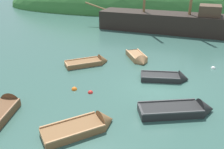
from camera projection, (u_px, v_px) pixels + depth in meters
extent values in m
plane|color=#33564C|center=(156.00, 86.00, 14.85)|extent=(120.00, 120.00, 0.00)
ellipsoid|color=#387033|center=(136.00, 8.00, 44.00)|extent=(49.61, 19.35, 12.98)
cube|color=black|center=(167.00, 26.00, 27.50)|extent=(16.13, 6.32, 2.94)
cube|color=#997A51|center=(168.00, 14.00, 26.92)|extent=(15.46, 5.93, 0.10)
cylinder|color=olive|center=(96.00, 6.00, 29.74)|extent=(2.94, 0.73, 0.97)
cube|color=#4C3828|center=(210.00, 10.00, 25.22)|extent=(2.61, 2.82, 1.10)
cube|color=#9E7047|center=(136.00, 57.00, 19.48)|extent=(1.98, 2.57, 0.49)
cone|color=#9E7047|center=(142.00, 63.00, 18.19)|extent=(1.21, 0.99, 1.05)
cube|color=tan|center=(132.00, 52.00, 20.44)|extent=(0.96, 0.53, 0.35)
cube|color=tan|center=(138.00, 56.00, 19.05)|extent=(1.00, 0.59, 0.05)
cube|color=tan|center=(135.00, 53.00, 19.77)|extent=(1.00, 0.59, 0.05)
cube|color=tan|center=(130.00, 54.00, 19.25)|extent=(1.03, 2.10, 0.07)
cube|color=tan|center=(142.00, 53.00, 19.48)|extent=(1.03, 2.10, 0.07)
cube|color=black|center=(170.00, 111.00, 12.03)|extent=(3.37, 2.06, 0.52)
cone|color=black|center=(206.00, 109.00, 12.20)|extent=(1.06, 1.34, 1.17)
cube|color=#3B3B3B|center=(140.00, 112.00, 11.86)|extent=(0.42, 1.10, 0.36)
cube|color=#3B3B3B|center=(181.00, 107.00, 12.00)|extent=(0.49, 1.14, 0.05)
cube|color=#3B3B3B|center=(160.00, 109.00, 11.90)|extent=(0.49, 1.14, 0.05)
cube|color=#3B3B3B|center=(174.00, 113.00, 11.39)|extent=(2.99, 0.94, 0.07)
cube|color=#3B3B3B|center=(167.00, 101.00, 12.43)|extent=(2.99, 0.94, 0.07)
cone|color=brown|center=(13.00, 99.00, 13.13)|extent=(1.21, 0.79, 1.14)
cube|color=#8E6242|center=(1.00, 108.00, 11.94)|extent=(1.12, 0.29, 0.05)
cube|color=#8E6242|center=(7.00, 113.00, 11.42)|extent=(0.34, 2.68, 0.07)
cube|color=brown|center=(83.00, 64.00, 18.08)|extent=(2.92, 2.49, 0.43)
cone|color=brown|center=(104.00, 61.00, 18.67)|extent=(1.20, 1.34, 1.16)
cube|color=#AE7B4F|center=(67.00, 66.00, 17.61)|extent=(0.70, 0.99, 0.30)
cube|color=#AE7B4F|center=(89.00, 61.00, 18.18)|extent=(0.77, 1.04, 0.05)
cube|color=#AE7B4F|center=(77.00, 63.00, 17.85)|extent=(0.77, 1.04, 0.05)
cube|color=#AE7B4F|center=(85.00, 64.00, 17.50)|extent=(2.25, 1.51, 0.07)
cube|color=#AE7B4F|center=(81.00, 59.00, 18.46)|extent=(2.25, 1.51, 0.07)
cube|color=black|center=(160.00, 78.00, 15.75)|extent=(2.61, 1.41, 0.44)
cone|color=black|center=(184.00, 79.00, 15.61)|extent=(0.73, 1.19, 1.14)
cube|color=#3B3B3B|center=(142.00, 76.00, 15.84)|extent=(0.21, 1.09, 0.31)
cube|color=#3B3B3B|center=(167.00, 76.00, 15.65)|extent=(0.27, 1.12, 0.05)
cube|color=#3B3B3B|center=(153.00, 76.00, 15.73)|extent=(0.27, 1.12, 0.05)
cube|color=#3B3B3B|center=(161.00, 78.00, 15.14)|extent=(2.46, 0.29, 0.07)
cube|color=#3B3B3B|center=(159.00, 71.00, 16.16)|extent=(2.46, 0.29, 0.07)
cube|color=brown|center=(73.00, 131.00, 10.61)|extent=(2.92, 2.68, 0.46)
cone|color=brown|center=(107.00, 121.00, 11.34)|extent=(1.27, 1.36, 1.19)
cube|color=#AE7B4F|center=(43.00, 139.00, 10.03)|extent=(0.80, 0.96, 0.32)
cube|color=#AE7B4F|center=(83.00, 125.00, 10.75)|extent=(0.86, 1.02, 0.05)
cube|color=#AE7B4F|center=(62.00, 131.00, 10.34)|extent=(0.86, 1.02, 0.05)
cube|color=#AE7B4F|center=(77.00, 134.00, 10.03)|extent=(2.14, 1.72, 0.07)
cube|color=#AE7B4F|center=(68.00, 120.00, 10.98)|extent=(2.14, 1.72, 0.07)
sphere|color=orange|center=(74.00, 90.00, 14.47)|extent=(0.35, 0.35, 0.35)
sphere|color=red|center=(90.00, 93.00, 14.09)|extent=(0.31, 0.31, 0.31)
sphere|color=white|center=(213.00, 68.00, 17.54)|extent=(0.33, 0.33, 0.33)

